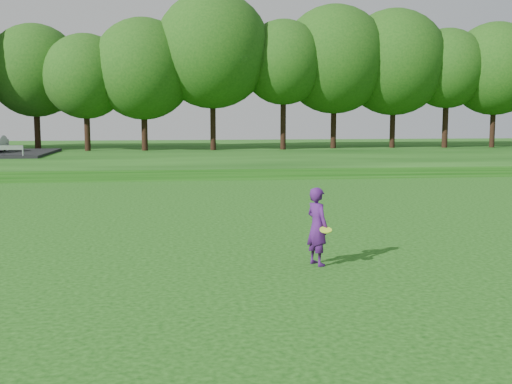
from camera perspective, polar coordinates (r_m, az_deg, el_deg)
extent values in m
plane|color=#103C0B|center=(16.15, 2.94, -6.07)|extent=(140.00, 140.00, 0.00)
cube|color=#103C0B|center=(49.68, -3.80, 3.21)|extent=(130.00, 30.00, 0.60)
cube|color=gray|center=(35.78, -2.55, 1.25)|extent=(130.00, 1.60, 0.04)
imported|color=#471665|center=(15.53, 5.46, -3.06)|extent=(0.70, 0.82, 1.89)
cylinder|color=#CAFF28|center=(15.24, 6.22, -3.37)|extent=(0.29, 0.28, 0.12)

